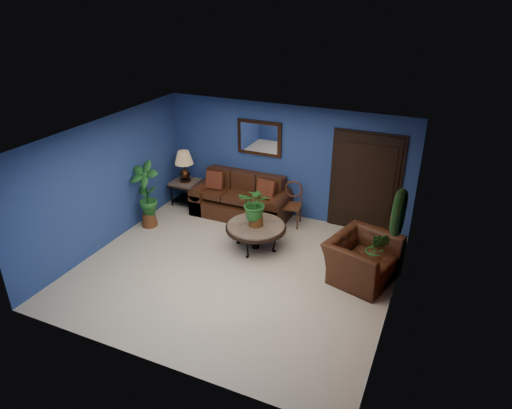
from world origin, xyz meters
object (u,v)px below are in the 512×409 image
at_px(end_table, 186,186).
at_px(side_chair, 292,201).
at_px(sofa, 242,201).
at_px(table_lamp, 184,163).
at_px(coffee_table, 256,228).
at_px(armchair, 362,259).

xyz_separation_m(end_table, side_chair, (2.62, 0.07, 0.10)).
bearing_deg(sofa, table_lamp, -178.77).
xyz_separation_m(coffee_table, armchair, (2.12, -0.18, -0.06)).
xyz_separation_m(end_table, armchair, (4.45, -1.37, -0.05)).
relative_size(side_chair, armchair, 0.80).
bearing_deg(coffee_table, end_table, 153.02).
bearing_deg(coffee_table, table_lamp, 153.02).
relative_size(table_lamp, side_chair, 0.74).
xyz_separation_m(sofa, side_chair, (1.17, 0.04, 0.22)).
bearing_deg(sofa, side_chair, 1.91).
xyz_separation_m(table_lamp, armchair, (4.45, -1.37, -0.64)).
distance_m(sofa, coffee_table, 1.51).
bearing_deg(end_table, armchair, -17.06).
height_order(side_chair, armchair, side_chair).
relative_size(coffee_table, table_lamp, 1.68).
distance_m(table_lamp, armchair, 4.70).
height_order(coffee_table, end_table, end_table).
xyz_separation_m(end_table, table_lamp, (0.00, -0.00, 0.59)).
bearing_deg(coffee_table, armchair, -4.82).
relative_size(end_table, table_lamp, 0.89).
bearing_deg(armchair, sofa, 81.19).
distance_m(coffee_table, table_lamp, 2.68).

